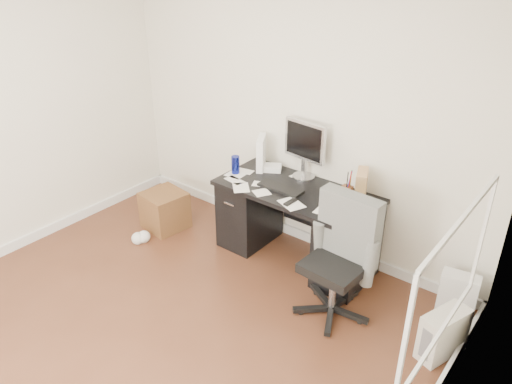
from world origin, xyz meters
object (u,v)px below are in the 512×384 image
at_px(desk, 296,223).
at_px(pc_tower, 443,334).
at_px(lcd_monitor, 305,150).
at_px(office_chair, 335,260).
at_px(keyboard, 280,188).
at_px(wicker_basket, 165,210).

relative_size(desk, pc_tower, 3.89).
xyz_separation_m(desk, pc_tower, (1.56, -0.36, -0.21)).
bearing_deg(lcd_monitor, pc_tower, -13.39).
distance_m(desk, lcd_monitor, 0.69).
distance_m(desk, pc_tower, 1.62).
bearing_deg(lcd_monitor, desk, -62.63).
xyz_separation_m(office_chair, pc_tower, (0.88, 0.10, -0.33)).
xyz_separation_m(keyboard, wicker_basket, (-1.30, -0.27, -0.56)).
bearing_deg(lcd_monitor, wicker_basket, -148.53).
distance_m(keyboard, wicker_basket, 1.44).
bearing_deg(lcd_monitor, keyboard, -88.17).
relative_size(lcd_monitor, pc_tower, 1.48).
xyz_separation_m(office_chair, wicker_basket, (-2.11, 0.09, -0.32)).
xyz_separation_m(lcd_monitor, office_chair, (0.78, -0.71, -0.51)).
xyz_separation_m(lcd_monitor, pc_tower, (1.66, -0.61, -0.84)).
height_order(desk, pc_tower, desk).
xyz_separation_m(pc_tower, wicker_basket, (-2.99, -0.00, 0.01)).
relative_size(keyboard, pc_tower, 1.11).
relative_size(lcd_monitor, wicker_basket, 1.42).
distance_m(lcd_monitor, office_chair, 1.17).
height_order(desk, keyboard, keyboard).
relative_size(lcd_monitor, keyboard, 1.33).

